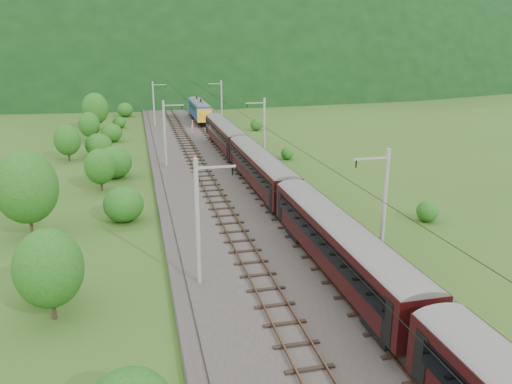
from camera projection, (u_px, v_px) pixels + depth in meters
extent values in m
plane|color=#2D5019|center=(294.00, 276.00, 32.88)|extent=(600.00, 600.00, 0.00)
cube|color=#38332D|center=(258.00, 223.00, 42.16)|extent=(14.00, 220.00, 0.30)
cube|color=brown|center=(221.00, 222.00, 41.36)|extent=(0.08, 220.00, 0.15)
cube|color=brown|center=(238.00, 221.00, 41.69)|extent=(0.08, 220.00, 0.15)
cube|color=black|center=(230.00, 223.00, 41.56)|extent=(2.40, 220.00, 0.12)
cube|color=brown|center=(277.00, 218.00, 42.44)|extent=(0.08, 220.00, 0.15)
cube|color=brown|center=(293.00, 217.00, 42.76)|extent=(0.08, 220.00, 0.15)
cube|color=black|center=(285.00, 219.00, 42.64)|extent=(2.40, 220.00, 0.12)
cylinder|color=gray|center=(198.00, 223.00, 30.27)|extent=(0.28, 0.28, 8.00)
cube|color=gray|center=(216.00, 167.00, 29.57)|extent=(2.40, 0.12, 0.12)
cylinder|color=black|center=(232.00, 171.00, 29.88)|extent=(0.10, 0.10, 0.50)
cylinder|color=gray|center=(165.00, 134.00, 60.10)|extent=(0.28, 0.28, 8.00)
cube|color=gray|center=(173.00, 105.00, 59.39)|extent=(2.40, 0.12, 0.12)
cylinder|color=black|center=(182.00, 108.00, 59.70)|extent=(0.10, 0.10, 0.50)
cylinder|color=gray|center=(154.00, 104.00, 89.92)|extent=(0.28, 0.28, 8.00)
cube|color=gray|center=(159.00, 85.00, 89.22)|extent=(2.40, 0.12, 0.12)
cylinder|color=black|center=(165.00, 86.00, 89.53)|extent=(0.10, 0.10, 0.50)
cylinder|color=gray|center=(148.00, 89.00, 119.75)|extent=(0.28, 0.28, 8.00)
cube|color=gray|center=(152.00, 74.00, 119.04)|extent=(2.40, 0.12, 0.12)
cylinder|color=black|center=(157.00, 76.00, 119.35)|extent=(0.10, 0.10, 0.50)
cylinder|color=gray|center=(145.00, 80.00, 149.57)|extent=(0.28, 0.28, 8.00)
cube|color=gray|center=(148.00, 68.00, 148.87)|extent=(2.40, 0.12, 0.12)
cylinder|color=black|center=(152.00, 69.00, 149.18)|extent=(0.10, 0.10, 0.50)
cylinder|color=gray|center=(384.00, 208.00, 33.04)|extent=(0.28, 0.28, 8.00)
cube|color=gray|center=(371.00, 158.00, 31.80)|extent=(2.40, 0.12, 0.12)
cylinder|color=black|center=(356.00, 164.00, 31.67)|extent=(0.10, 0.10, 0.50)
cylinder|color=gray|center=(264.00, 130.00, 62.87)|extent=(0.28, 0.28, 8.00)
cube|color=gray|center=(255.00, 103.00, 61.63)|extent=(2.40, 0.12, 0.12)
cylinder|color=black|center=(247.00, 106.00, 61.49)|extent=(0.10, 0.10, 0.50)
cylinder|color=gray|center=(222.00, 102.00, 92.69)|extent=(0.28, 0.28, 8.00)
cube|color=gray|center=(215.00, 84.00, 91.45)|extent=(2.40, 0.12, 0.12)
cylinder|color=black|center=(209.00, 85.00, 91.32)|extent=(0.10, 0.10, 0.50)
cylinder|color=gray|center=(200.00, 88.00, 122.52)|extent=(0.28, 0.28, 8.00)
cube|color=gray|center=(194.00, 74.00, 121.28)|extent=(2.40, 0.12, 0.12)
cylinder|color=black|center=(190.00, 75.00, 121.14)|extent=(0.10, 0.10, 0.50)
cylinder|color=gray|center=(186.00, 79.00, 152.34)|extent=(0.28, 0.28, 8.00)
cube|color=gray|center=(182.00, 68.00, 151.10)|extent=(2.40, 0.12, 0.12)
cylinder|color=black|center=(179.00, 69.00, 150.97)|extent=(0.10, 0.10, 0.50)
cylinder|color=black|center=(229.00, 144.00, 39.64)|extent=(0.03, 198.00, 0.03)
cylinder|color=black|center=(286.00, 141.00, 40.71)|extent=(0.03, 198.00, 0.03)
ellipsoid|color=black|center=(151.00, 72.00, 275.21)|extent=(504.00, 360.00, 244.00)
cube|color=black|center=(339.00, 244.00, 31.17)|extent=(2.58, 19.54, 2.66)
cylinder|color=slate|center=(340.00, 226.00, 30.83)|extent=(2.58, 19.44, 2.58)
cube|color=black|center=(319.00, 241.00, 30.79)|extent=(0.05, 17.20, 1.02)
cube|color=black|center=(358.00, 237.00, 31.38)|extent=(0.05, 17.20, 1.02)
cube|color=black|center=(389.00, 326.00, 25.29)|extent=(1.95, 2.84, 0.80)
cube|color=black|center=(303.00, 232.00, 38.04)|extent=(1.95, 2.84, 0.80)
cube|color=black|center=(260.00, 168.00, 50.17)|extent=(2.58, 19.54, 2.66)
cylinder|color=slate|center=(260.00, 157.00, 49.83)|extent=(2.58, 19.44, 2.58)
cube|color=black|center=(248.00, 166.00, 49.79)|extent=(0.05, 17.20, 1.02)
cube|color=black|center=(273.00, 164.00, 50.37)|extent=(0.05, 17.20, 1.02)
cube|color=black|center=(279.00, 205.00, 44.29)|extent=(1.95, 2.84, 0.80)
cube|color=black|center=(246.00, 169.00, 57.04)|extent=(1.95, 2.84, 0.80)
cube|color=black|center=(225.00, 134.00, 69.17)|extent=(2.58, 19.54, 2.66)
cylinder|color=slate|center=(225.00, 125.00, 68.83)|extent=(2.58, 19.44, 2.58)
cube|color=black|center=(215.00, 132.00, 68.79)|extent=(0.05, 17.20, 1.02)
cube|color=black|center=(234.00, 131.00, 69.37)|extent=(0.05, 17.20, 1.02)
cube|color=black|center=(235.00, 157.00, 63.29)|extent=(1.95, 2.84, 0.80)
cube|color=black|center=(217.00, 138.00, 76.04)|extent=(1.95, 2.84, 0.80)
cube|color=navy|center=(199.00, 109.00, 95.62)|extent=(2.58, 15.99, 2.66)
cylinder|color=slate|center=(199.00, 103.00, 95.28)|extent=(2.58, 15.91, 2.58)
cube|color=black|center=(192.00, 108.00, 95.24)|extent=(0.05, 14.07, 1.02)
cube|color=black|center=(206.00, 107.00, 95.82)|extent=(0.05, 14.07, 1.02)
cube|color=black|center=(203.00, 122.00, 90.90)|extent=(1.95, 2.84, 0.80)
cube|color=black|center=(196.00, 114.00, 101.33)|extent=(1.95, 2.84, 0.80)
cube|color=gold|center=(194.00, 105.00, 102.94)|extent=(2.63, 0.50, 2.40)
cube|color=gold|center=(205.00, 115.00, 88.41)|extent=(2.63, 0.50, 2.40)
cube|color=black|center=(197.00, 98.00, 97.90)|extent=(0.08, 1.60, 0.80)
cylinder|color=red|center=(192.00, 129.00, 83.71)|extent=(0.14, 0.14, 1.36)
cylinder|color=red|center=(193.00, 124.00, 88.64)|extent=(0.15, 0.15, 1.44)
cylinder|color=black|center=(195.00, 165.00, 57.65)|extent=(0.13, 0.13, 1.84)
sphere|color=red|center=(195.00, 157.00, 57.37)|extent=(0.22, 0.22, 0.22)
ellipsoid|color=#1D4F15|center=(48.00, 281.00, 29.92)|extent=(2.38, 2.38, 2.14)
ellipsoid|color=#1D4F15|center=(124.00, 204.00, 42.64)|extent=(3.42, 3.42, 3.08)
ellipsoid|color=#1D4F15|center=(114.00, 162.00, 56.45)|extent=(4.07, 4.07, 3.66)
ellipsoid|color=#1D4F15|center=(99.00, 145.00, 67.23)|extent=(3.56, 3.56, 3.20)
ellipsoid|color=#1D4F15|center=(112.00, 133.00, 77.48)|extent=(3.23, 3.23, 2.90)
ellipsoid|color=#1D4F15|center=(119.00, 122.00, 90.23)|extent=(2.35, 2.35, 2.12)
ellipsoid|color=#1D4F15|center=(125.00, 110.00, 104.27)|extent=(3.30, 3.30, 2.97)
ellipsoid|color=#1D4F15|center=(125.00, 106.00, 114.81)|extent=(2.24, 2.24, 2.02)
cylinder|color=black|center=(52.00, 296.00, 27.40)|extent=(0.24, 0.24, 2.88)
ellipsoid|color=#1D4F15|center=(49.00, 268.00, 26.93)|extent=(3.70, 3.70, 4.44)
cylinder|color=black|center=(30.00, 213.00, 39.35)|extent=(0.24, 0.24, 3.75)
ellipsoid|color=#1D4F15|center=(26.00, 187.00, 38.74)|extent=(4.82, 4.82, 5.78)
cylinder|color=black|center=(101.00, 179.00, 51.75)|extent=(0.24, 0.24, 2.42)
ellipsoid|color=#1D4F15|center=(100.00, 166.00, 51.36)|extent=(3.11, 3.11, 3.73)
cylinder|color=black|center=(69.00, 151.00, 64.84)|extent=(0.24, 0.24, 2.61)
ellipsoid|color=#1D4F15|center=(67.00, 140.00, 64.41)|extent=(3.35, 3.35, 4.02)
cylinder|color=black|center=(90.00, 134.00, 77.75)|extent=(0.24, 0.24, 2.52)
ellipsoid|color=#1D4F15|center=(89.00, 125.00, 77.34)|extent=(3.24, 3.24, 3.88)
cylinder|color=black|center=(96.00, 120.00, 88.01)|extent=(0.24, 0.24, 3.57)
ellipsoid|color=#1D4F15|center=(95.00, 109.00, 87.43)|extent=(4.59, 4.59, 5.51)
ellipsoid|color=#1D4F15|center=(427.00, 212.00, 42.80)|extent=(1.86, 1.86, 1.67)
ellipsoid|color=#1D4F15|center=(287.00, 154.00, 65.85)|extent=(1.68, 1.68, 1.51)
ellipsoid|color=#1D4F15|center=(256.00, 125.00, 87.96)|extent=(2.11, 2.11, 1.90)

